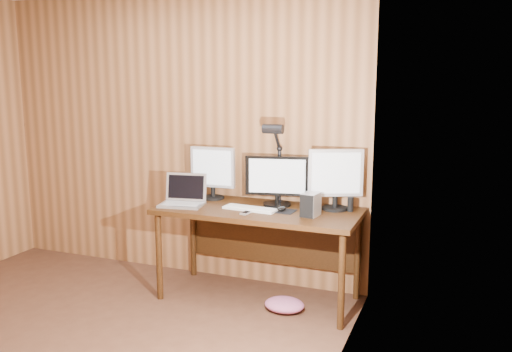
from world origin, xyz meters
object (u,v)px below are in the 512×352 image
Objects in this scene: mouse at (282,208)px; phone at (246,213)px; desk_lamp at (276,152)px; hard_drive at (311,205)px; monitor_left at (213,171)px; monitor_right at (336,177)px; laptop at (184,197)px; desk at (262,221)px; monitor_center at (277,180)px; speaker at (350,204)px; keyboard at (250,209)px.

mouse reaches higher than phone.
hard_drive is at bearing -23.19° from desk_lamp.
monitor_left is 0.93× the size of monitor_right.
mouse is at bearing -4.36° from laptop.
laptop is 3.50× the size of phone.
laptop reaches higher than desk.
monitor_center is at bearing 153.89° from hard_drive.
monitor_center is 0.23m from desk_lamp.
speaker is (0.25, 0.25, -0.03)m from hard_drive.
monitor_left is at bearing 179.36° from speaker.
phone reaches higher than desk.
mouse is at bearing -175.74° from monitor_right.
monitor_center is 0.42m from phone.
keyboard is at bearing -173.88° from mouse.
phone is at bearing -153.57° from speaker.
monitor_right is at bearing -1.95° from monitor_left.
laptop is (-0.13, -0.27, -0.18)m from monitor_left.
monitor_left is 0.63m from phone.
monitor_right is 0.68× the size of desk_lamp.
mouse is at bearing 17.03° from keyboard.
monitor_center is 0.72× the size of desk_lamp.
monitor_center reaches higher than hard_drive.
laptop is 0.87× the size of keyboard.
phone is (0.02, -0.12, -0.00)m from keyboard.
desk is 3.62× the size of monitor_left.
desk is 3.64× the size of keyboard.
keyboard is 0.78m from speaker.
monitor_right is (0.47, 0.03, 0.05)m from monitor_center.
speaker is (0.74, 0.24, 0.05)m from keyboard.
keyboard is at bearing -108.74° from desk.
monitor_left is 0.55m from keyboard.
laptop is (-0.72, -0.24, -0.15)m from monitor_center.
monitor_center is at bearing -178.06° from speaker.
monitor_center is at bearing 160.17° from monitor_right.
speaker is (0.50, 0.19, 0.03)m from mouse.
phone is 0.98× the size of speaker.
monitor_right is (0.57, 0.11, 0.38)m from desk.
laptop is 0.57m from keyboard.
monitor_right is 2.72× the size of hard_drive.
desk is 0.66m from laptop.
laptop is 0.84m from desk_lamp.
speaker is at bearing 1.63° from laptop.
monitor_center reaches higher than keyboard.
laptop reaches higher than hard_drive.
monitor_left is at bearing 156.24° from monitor_right.
laptop is 3.43× the size of speaker.
monitor_left is at bearing 166.52° from desk.
hard_drive is at bearing 3.67° from keyboard.
desk is at bearing 76.44° from keyboard.
desk_lamp reaches higher than monitor_left.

